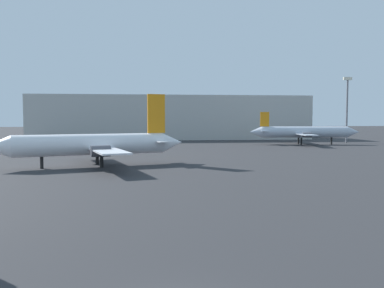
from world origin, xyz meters
TOP-DOWN VIEW (x-y plane):
  - airplane_on_taxiway at (-8.12, 44.53)m, footprint 26.99×23.49m
  - airplane_distant at (39.39, 85.60)m, footprint 28.12×22.25m
  - light_mast_right at (53.98, 91.44)m, footprint 2.40×0.50m
  - terminal_building at (7.90, 117.51)m, footprint 86.99×18.87m

SIDE VIEW (x-z plane):
  - airplane_on_taxiway at x=-8.12m, z-range -2.08..8.25m
  - airplane_distant at x=39.39m, z-range -0.97..7.32m
  - terminal_building at x=7.90m, z-range 0.00..13.74m
  - light_mast_right at x=53.98m, z-range 1.24..19.09m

